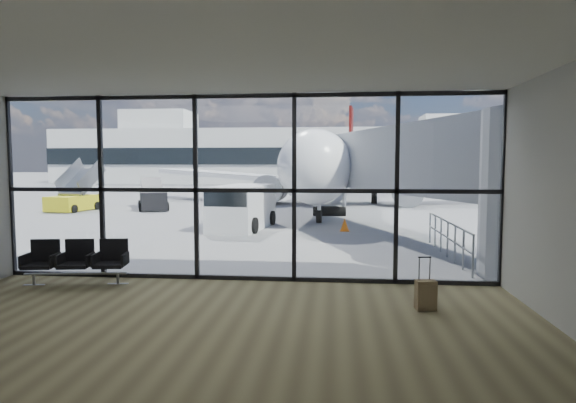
% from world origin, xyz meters
% --- Properties ---
extents(ground, '(220.00, 220.00, 0.00)m').
position_xyz_m(ground, '(0.00, 40.00, 0.00)').
color(ground, slate).
rests_on(ground, ground).
extents(lounge_shell, '(12.02, 8.01, 4.51)m').
position_xyz_m(lounge_shell, '(0.00, -4.80, 2.65)').
color(lounge_shell, brown).
rests_on(lounge_shell, ground).
extents(glass_curtain_wall, '(12.10, 0.12, 4.50)m').
position_xyz_m(glass_curtain_wall, '(0.00, 0.00, 2.25)').
color(glass_curtain_wall, white).
rests_on(glass_curtain_wall, ground).
extents(jet_bridge, '(8.00, 16.50, 4.33)m').
position_xyz_m(jet_bridge, '(4.90, 7.07, 2.76)').
color(jet_bridge, '#9EA0A3').
rests_on(jet_bridge, ground).
extents(apron_railing, '(0.06, 5.46, 1.11)m').
position_xyz_m(apron_railing, '(5.60, 3.50, 0.72)').
color(apron_railing, gray).
rests_on(apron_railing, ground).
extents(far_terminal, '(80.00, 12.20, 11.00)m').
position_xyz_m(far_terminal, '(-0.59, 61.97, 4.21)').
color(far_terminal, '#B4B4AF').
rests_on(far_terminal, ground).
extents(tree_0, '(4.95, 4.95, 7.12)m').
position_xyz_m(tree_0, '(-45.00, 72.00, 4.63)').
color(tree_0, '#382619').
rests_on(tree_0, ground).
extents(tree_1, '(5.61, 5.61, 8.07)m').
position_xyz_m(tree_1, '(-39.00, 72.00, 5.25)').
color(tree_1, '#382619').
rests_on(tree_1, ground).
extents(tree_2, '(6.27, 6.27, 9.03)m').
position_xyz_m(tree_2, '(-33.00, 72.00, 5.88)').
color(tree_2, '#382619').
rests_on(tree_2, ground).
extents(tree_3, '(4.95, 4.95, 7.12)m').
position_xyz_m(tree_3, '(-27.00, 72.00, 4.63)').
color(tree_3, '#382619').
rests_on(tree_3, ground).
extents(tree_4, '(5.61, 5.61, 8.07)m').
position_xyz_m(tree_4, '(-21.00, 72.00, 5.25)').
color(tree_4, '#382619').
rests_on(tree_4, ground).
extents(tree_5, '(6.27, 6.27, 9.03)m').
position_xyz_m(tree_5, '(-15.00, 72.00, 5.88)').
color(tree_5, '#382619').
rests_on(tree_5, ground).
extents(seating_row, '(2.34, 0.99, 1.04)m').
position_xyz_m(seating_row, '(-3.89, -0.70, 0.58)').
color(seating_row, gray).
rests_on(seating_row, ground).
extents(suitcase, '(0.41, 0.32, 1.04)m').
position_xyz_m(suitcase, '(3.93, -2.09, 0.31)').
color(suitcase, olive).
rests_on(suitcase, ground).
extents(airliner, '(29.17, 33.87, 8.73)m').
position_xyz_m(airliner, '(2.57, 24.66, 2.66)').
color(airliner, white).
rests_on(airliner, ground).
extents(service_van, '(2.57, 4.59, 1.90)m').
position_xyz_m(service_van, '(-1.90, 9.30, 0.98)').
color(service_van, silver).
rests_on(service_van, ground).
extents(belt_loader, '(3.03, 4.50, 1.97)m').
position_xyz_m(belt_loader, '(-9.16, 17.69, 0.66)').
color(belt_loader, black).
rests_on(belt_loader, ground).
extents(mobile_stairs, '(2.30, 3.84, 2.57)m').
position_xyz_m(mobile_stairs, '(-13.68, 16.44, 0.62)').
color(mobile_stairs, gold).
rests_on(mobile_stairs, ground).
extents(traffic_cone_a, '(0.39, 0.39, 0.56)m').
position_xyz_m(traffic_cone_a, '(-2.52, 12.32, 0.27)').
color(traffic_cone_a, '#F5420C').
rests_on(traffic_cone_a, ground).
extents(traffic_cone_b, '(0.39, 0.39, 0.56)m').
position_xyz_m(traffic_cone_b, '(2.60, 9.00, 0.26)').
color(traffic_cone_b, orange).
rests_on(traffic_cone_b, ground).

